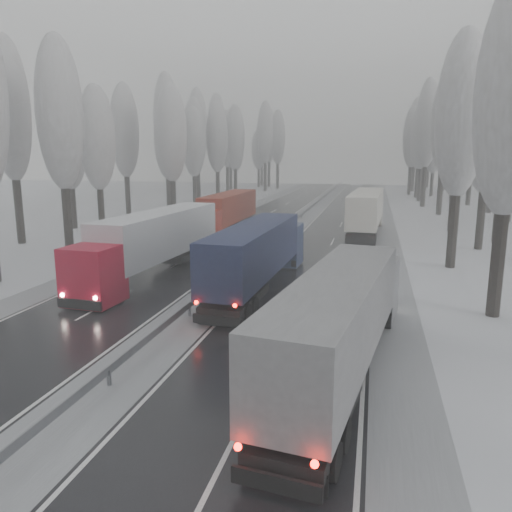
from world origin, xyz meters
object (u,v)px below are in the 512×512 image
at_px(truck_blue_box, 259,251).
at_px(truck_red_white, 153,240).
at_px(truck_grey_tarp, 344,314).
at_px(box_truck_distant, 356,191).
at_px(truck_red_red, 226,211).
at_px(truck_cream_box, 367,209).

distance_m(truck_blue_box, truck_red_white, 7.69).
bearing_deg(truck_blue_box, truck_grey_tarp, -60.21).
xyz_separation_m(box_truck_distant, truck_red_red, (-11.33, -48.84, 1.15)).
height_order(truck_grey_tarp, truck_red_red, truck_red_red).
bearing_deg(truck_red_red, truck_grey_tarp, -65.83).
bearing_deg(truck_red_white, truck_cream_box, 62.04).
distance_m(truck_cream_box, truck_red_white, 25.80).
bearing_deg(truck_red_white, truck_blue_box, -6.81).
bearing_deg(truck_red_red, box_truck_distant, 77.18).
relative_size(truck_red_white, truck_red_red, 1.05).
bearing_deg(truck_grey_tarp, truck_blue_box, 125.30).
relative_size(truck_cream_box, truck_red_red, 1.08).
xyz_separation_m(truck_blue_box, truck_red_white, (-7.57, 1.38, 0.13)).
height_order(truck_grey_tarp, box_truck_distant, truck_grey_tarp).
distance_m(truck_blue_box, box_truck_distant, 69.13).
bearing_deg(truck_cream_box, truck_red_red, -164.46).
bearing_deg(truck_cream_box, truck_red_white, -118.66).
xyz_separation_m(box_truck_distant, truck_red_white, (-10.75, -67.67, 1.25)).
relative_size(truck_blue_box, truck_red_white, 0.95).
distance_m(truck_cream_box, box_truck_distant, 45.77).
relative_size(truck_blue_box, box_truck_distant, 2.38).
bearing_deg(truck_red_white, truck_red_red, 95.25).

